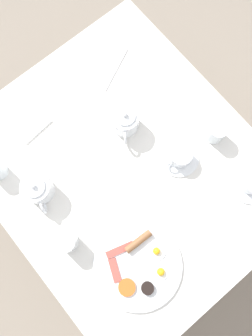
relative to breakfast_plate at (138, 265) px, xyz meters
The scene contains 11 objects.
ground_plane 0.83m from the breakfast_plate, 57.52° to the left, with size 8.00×8.00×0.00m, color gray.
table 0.36m from the breakfast_plate, 57.52° to the left, with size 0.96×1.13×0.75m.
breakfast_plate is the anchor object (origin of this frame).
teapot_near 0.52m from the breakfast_plate, 55.52° to the left, with size 0.13×0.15×0.12m.
teapot_far 0.45m from the breakfast_plate, 104.10° to the left, with size 0.10×0.18×0.12m.
teacup_with_saucer_right 0.42m from the breakfast_plate, 28.53° to the left, with size 0.15×0.15×0.06m.
water_glass_tall 0.26m from the breakfast_plate, 122.72° to the left, with size 0.07×0.07×0.09m.
water_glass_short 0.56m from the breakfast_plate, 18.95° to the left, with size 0.07×0.07×0.09m.
napkin_folded 0.66m from the breakfast_plate, 88.64° to the left, with size 0.14×0.11×0.01m.
fork_by_plate 0.28m from the breakfast_plate, 14.07° to the right, with size 0.13×0.14×0.00m.
knife_by_plate 0.76m from the breakfast_plate, 56.82° to the left, with size 0.19×0.10×0.00m.
Camera 1 is at (-0.16, -0.19, 1.95)m, focal length 35.00 mm.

